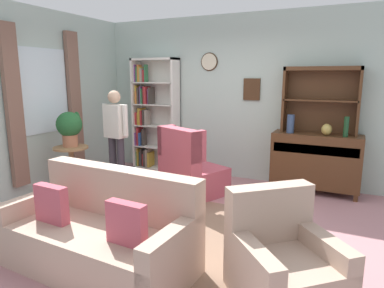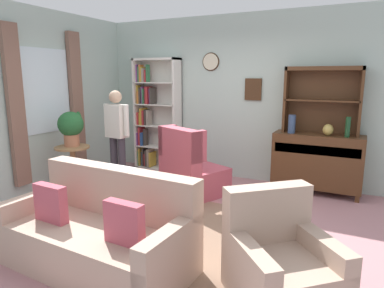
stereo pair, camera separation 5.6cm
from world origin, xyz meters
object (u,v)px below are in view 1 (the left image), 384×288
at_px(person_reading, 116,132).
at_px(book_stack, 143,193).
at_px(sideboard, 315,160).
at_px(couch_floral, 102,235).
at_px(sideboard_hutch, 321,91).
at_px(potted_plant_large, 70,126).
at_px(potted_plant_small, 97,173).
at_px(armchair_floral, 283,266).
at_px(plant_stand, 72,164).
at_px(bookshelf, 152,117).
at_px(coffee_table, 142,203).
at_px(vase_tall, 291,124).
at_px(vase_round, 327,130).
at_px(wingback_chair, 190,171).
at_px(bottle_wine, 346,127).

xyz_separation_m(person_reading, book_stack, (1.30, -1.19, -0.44)).
distance_m(sideboard, couch_floral, 3.47).
relative_size(sideboard_hutch, potted_plant_large, 2.06).
bearing_deg(sideboard_hutch, potted_plant_small, -158.91).
xyz_separation_m(sideboard_hutch, potted_plant_small, (-3.31, -1.28, -1.36)).
distance_m(armchair_floral, book_stack, 1.79).
bearing_deg(sideboard, armchair_floral, -88.60).
bearing_deg(sideboard, plant_stand, -154.45).
height_order(bookshelf, coffee_table, bookshelf).
bearing_deg(potted_plant_small, person_reading, 8.11).
distance_m(vase_tall, armchair_floral, 2.91).
relative_size(vase_round, armchair_floral, 0.16).
height_order(wingback_chair, person_reading, person_reading).
relative_size(plant_stand, potted_plant_small, 2.10).
bearing_deg(bookshelf, vase_tall, -3.60).
xyz_separation_m(person_reading, coffee_table, (1.29, -1.21, -0.55)).
bearing_deg(bookshelf, bottle_wine, -2.92).
distance_m(wingback_chair, coffee_table, 1.34).
bearing_deg(vase_round, armchair_floral, -91.25).
bearing_deg(bottle_wine, plant_stand, -157.95).
bearing_deg(potted_plant_small, vase_round, 17.74).
height_order(couch_floral, armchair_floral, couch_floral).
height_order(sideboard_hutch, vase_tall, sideboard_hutch).
bearing_deg(vase_round, potted_plant_large, -156.87).
bearing_deg(armchair_floral, sideboard, 91.40).
bearing_deg(couch_floral, potted_plant_large, 140.76).
bearing_deg(vase_round, person_reading, -161.09).
distance_m(sideboard_hutch, coffee_table, 3.16).
xyz_separation_m(sideboard, coffee_table, (-1.63, -2.32, -0.16)).
bearing_deg(plant_stand, coffee_table, -21.70).
relative_size(couch_floral, book_stack, 8.83).
bearing_deg(armchair_floral, bottle_wine, 83.37).
relative_size(sideboard, vase_tall, 4.64).
relative_size(potted_plant_large, coffee_table, 0.67).
bearing_deg(couch_floral, person_reading, 124.47).
distance_m(wingback_chair, potted_plant_small, 1.66).
bearing_deg(vase_tall, person_reading, -157.82).
bearing_deg(vase_tall, potted_plant_large, -153.61).
height_order(sideboard_hutch, armchair_floral, sideboard_hutch).
height_order(vase_tall, plant_stand, vase_tall).
relative_size(bookshelf, armchair_floral, 1.94).
height_order(sideboard, plant_stand, sideboard).
xyz_separation_m(wingback_chair, book_stack, (0.05, -1.32, 0.08)).
bearing_deg(book_stack, vase_round, 51.86).
height_order(vase_round, person_reading, person_reading).
bearing_deg(sideboard_hutch, vase_round, -53.52).
relative_size(sideboard, person_reading, 0.83).
bearing_deg(bookshelf, book_stack, -60.13).
distance_m(wingback_chair, book_stack, 1.32).
height_order(sideboard_hutch, vase_round, sideboard_hutch).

